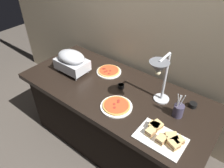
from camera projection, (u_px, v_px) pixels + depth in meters
ground_plane at (114, 140)px, 2.46m from camera, size 8.00×8.00×0.00m
back_wall at (146, 29)px, 2.05m from camera, size 4.40×0.04×2.40m
buffet_table at (114, 117)px, 2.23m from camera, size 1.90×0.84×0.76m
chafing_dish at (72, 61)px, 2.15m from camera, size 0.33×0.22×0.24m
heat_lamp at (160, 72)px, 1.58m from camera, size 0.15×0.31×0.48m
pizza_plate_front at (116, 106)px, 1.80m from camera, size 0.28×0.28×0.03m
pizza_plate_center at (109, 71)px, 2.22m from camera, size 0.26×0.26×0.03m
sandwich_platter at (163, 136)px, 1.53m from camera, size 0.36×0.24×0.06m
sauce_cup_near at (121, 86)px, 2.01m from camera, size 0.07×0.07×0.03m
sauce_cup_far at (193, 105)px, 1.80m from camera, size 0.07×0.07×0.04m
utensil_holder at (178, 110)px, 1.69m from camera, size 0.08×0.08×0.23m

